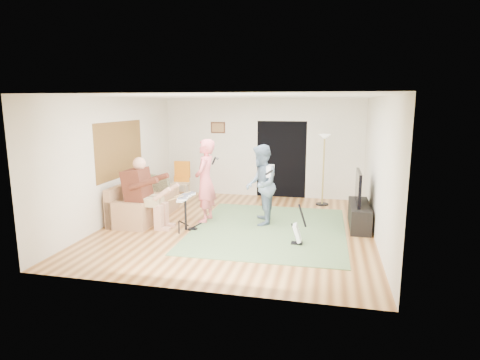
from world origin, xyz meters
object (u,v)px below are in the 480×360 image
singer (205,181)px  torchiere_lamp (324,157)px  sofa (142,206)px  dining_chair (181,187)px  television (358,187)px  guitarist (261,185)px  tv_cabinet (359,215)px  drum_kit (186,214)px  guitar_spare (298,233)px

singer → torchiere_lamp: (2.48, 2.06, 0.33)m
sofa → dining_chair: 1.77m
television → guitarist: bearing=-173.0°
tv_cabinet → television: size_ratio=1.40×
singer → torchiere_lamp: bearing=129.7°
sofa → television: size_ratio=2.05×
guitarist → torchiere_lamp: (1.27, 2.00, 0.38)m
drum_kit → guitarist: (1.44, 0.74, 0.53)m
guitarist → dining_chair: bearing=-132.3°
sofa → singer: (1.51, 0.03, 0.63)m
sofa → singer: bearing=1.2°
torchiere_lamp → dining_chair: torchiere_lamp is taller
guitar_spare → tv_cabinet: bearing=49.1°
tv_cabinet → singer: bearing=-174.7°
torchiere_lamp → television: (0.75, -1.76, -0.39)m
dining_chair → drum_kit: bearing=-70.0°
singer → guitar_spare: 2.45m
sofa → drum_kit: size_ratio=2.75×
guitarist → television: bearing=88.8°
guitarist → tv_cabinet: (2.06, 0.25, -0.61)m
drum_kit → tv_cabinet: 3.64m
singer → television: 3.25m
drum_kit → singer: 0.92m
guitarist → sofa: bearing=-96.4°
television → tv_cabinet: bearing=0.0°
singer → sofa: bearing=-88.8°
sofa → singer: 1.64m
tv_cabinet → drum_kit: bearing=-164.3°
drum_kit → television: 3.63m
sofa → drum_kit: bearing=-26.7°
sofa → guitar_spare: 3.75m
sofa → guitar_spare: size_ratio=2.66×
singer → dining_chair: singer is taller
sofa → tv_cabinet: 4.80m
guitarist → television: size_ratio=1.73×
guitar_spare → television: television is taller
drum_kit → dining_chair: (-1.01, 2.39, 0.05)m
guitar_spare → dining_chair: 4.33m
sofa → guitar_spare: bearing=-15.9°
sofa → guitarist: (2.73, 0.09, 0.58)m
torchiere_lamp → dining_chair: bearing=-174.6°
torchiere_lamp → dining_chair: size_ratio=1.73×
tv_cabinet → guitar_spare: bearing=-130.9°
guitarist → guitar_spare: guitarist is taller
tv_cabinet → television: television is taller
sofa → torchiere_lamp: bearing=27.6°
drum_kit → torchiere_lamp: 3.96m
singer → television: bearing=95.4°
sofa → television: 4.79m
dining_chair → guitarist: bearing=-36.9°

